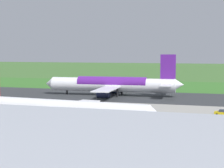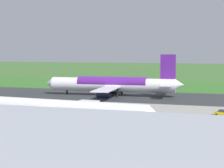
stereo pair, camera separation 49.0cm
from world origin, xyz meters
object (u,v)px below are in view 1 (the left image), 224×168
at_px(airliner_main, 113,84).
at_px(traffic_cone_orange, 111,86).
at_px(service_car_followme, 223,113).
at_px(service_car_ops, 31,101).
at_px(airliner_parked_mid, 57,109).
at_px(no_stopping_sign, 127,83).

height_order(airliner_main, traffic_cone_orange, airliner_main).
relative_size(service_car_followme, service_car_ops, 1.00).
height_order(airliner_parked_mid, service_car_followme, airliner_parked_mid).
bearing_deg(traffic_cone_orange, airliner_parked_mid, 99.50).
xyz_separation_m(airliner_main, service_car_followme, (-40.16, 33.60, -3.51)).
distance_m(no_stopping_sign, traffic_cone_orange, 8.54).
bearing_deg(no_stopping_sign, service_car_followme, 121.51).
height_order(airliner_parked_mid, no_stopping_sign, airliner_parked_mid).
bearing_deg(traffic_cone_orange, service_car_ops, 82.85).
height_order(service_car_followme, service_car_ops, same).
bearing_deg(airliner_main, no_stopping_sign, -83.89).
relative_size(airliner_main, traffic_cone_orange, 98.42).
xyz_separation_m(service_car_followme, no_stopping_sign, (44.29, -72.24, 0.72)).
relative_size(airliner_parked_mid, no_stopping_sign, 18.14).
xyz_separation_m(airliner_main, service_car_ops, (19.09, 28.48, -3.51)).
bearing_deg(no_stopping_sign, airliner_parked_mid, 94.92).
bearing_deg(airliner_parked_mid, service_car_followme, -145.58).
xyz_separation_m(airliner_main, no_stopping_sign, (4.14, -38.65, -2.78)).
bearing_deg(service_car_ops, traffic_cone_orange, -97.15).
bearing_deg(service_car_followme, airliner_parked_mid, 34.42).
distance_m(airliner_parked_mid, service_car_ops, 37.91).
relative_size(airliner_parked_mid, service_car_followme, 10.83).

